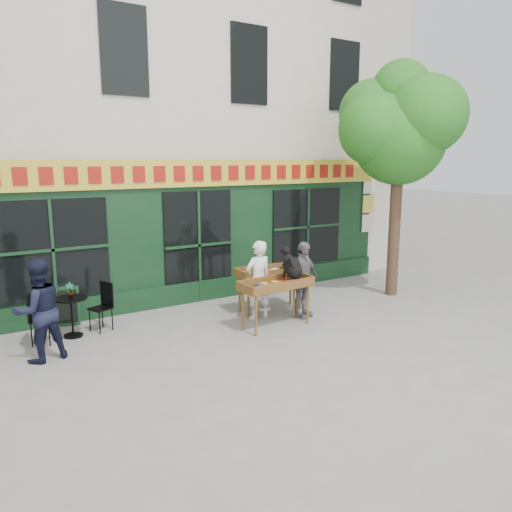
# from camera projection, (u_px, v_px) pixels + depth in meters

# --- Properties ---
(ground) EXTENTS (80.00, 80.00, 0.00)m
(ground) POSITION_uv_depth(u_px,v_px,m) (252.00, 328.00, 9.93)
(ground) COLOR slate
(ground) RESTS_ON ground
(building) EXTENTS (14.00, 7.26, 10.00)m
(building) POSITION_uv_depth(u_px,v_px,m) (138.00, 99.00, 13.92)
(building) COLOR beige
(building) RESTS_ON ground
(street_tree) EXTENTS (3.05, 2.90, 5.60)m
(street_tree) POSITION_uv_depth(u_px,v_px,m) (399.00, 125.00, 11.74)
(street_tree) COLOR #382619
(street_tree) RESTS_ON ground
(book_cart_center) EXTENTS (1.53, 0.69, 0.99)m
(book_cart_center) POSITION_uv_depth(u_px,v_px,m) (276.00, 287.00, 9.89)
(book_cart_center) COLOR brown
(book_cart_center) RESTS_ON ground
(dog) EXTENTS (0.37, 0.62, 0.60)m
(dog) POSITION_uv_depth(u_px,v_px,m) (292.00, 262.00, 9.94)
(dog) COLOR black
(dog) RESTS_ON book_cart_center
(woman) EXTENTS (0.62, 0.43, 1.66)m
(woman) POSITION_uv_depth(u_px,v_px,m) (258.00, 280.00, 10.42)
(woman) COLOR white
(woman) RESTS_ON ground
(book_cart_right) EXTENTS (1.55, 0.77, 0.99)m
(book_cart_right) POSITION_uv_depth(u_px,v_px,m) (270.00, 274.00, 10.97)
(book_cart_right) COLOR brown
(book_cart_right) RESTS_ON ground
(man_right) EXTENTS (1.02, 0.62, 1.63)m
(man_right) POSITION_uv_depth(u_px,v_px,m) (302.00, 280.00, 10.51)
(man_right) COLOR #5E5E63
(man_right) RESTS_ON ground
(bistro_table) EXTENTS (0.60, 0.60, 0.76)m
(bistro_table) POSITION_uv_depth(u_px,v_px,m) (71.00, 309.00, 9.37)
(bistro_table) COLOR black
(bistro_table) RESTS_ON ground
(bistro_chair_left) EXTENTS (0.48, 0.47, 0.95)m
(bistro_chair_left) POSITION_uv_depth(u_px,v_px,m) (36.00, 315.00, 8.98)
(bistro_chair_left) COLOR black
(bistro_chair_left) RESTS_ON ground
(bistro_chair_right) EXTENTS (0.47, 0.47, 0.95)m
(bistro_chair_right) POSITION_uv_depth(u_px,v_px,m) (104.00, 302.00, 9.77)
(bistro_chair_right) COLOR black
(bistro_chair_right) RESTS_ON ground
(potted_plant) EXTENTS (0.16, 0.12, 0.29)m
(potted_plant) POSITION_uv_depth(u_px,v_px,m) (70.00, 290.00, 9.30)
(potted_plant) COLOR gray
(potted_plant) RESTS_ON bistro_table
(man_left) EXTENTS (0.96, 0.82, 1.73)m
(man_left) POSITION_uv_depth(u_px,v_px,m) (39.00, 311.00, 8.20)
(man_left) COLOR black
(man_left) RESTS_ON ground
(chalkboard) EXTENTS (0.59, 0.32, 0.79)m
(chalkboard) POSITION_uv_depth(u_px,v_px,m) (65.00, 306.00, 10.04)
(chalkboard) COLOR black
(chalkboard) RESTS_ON ground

